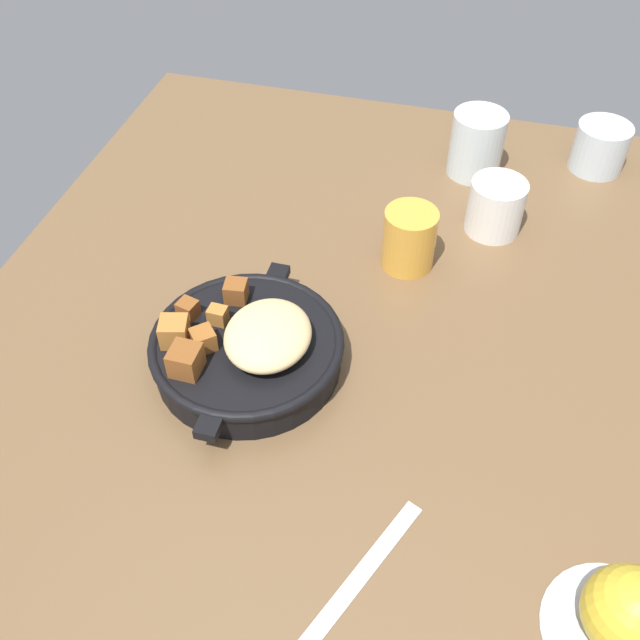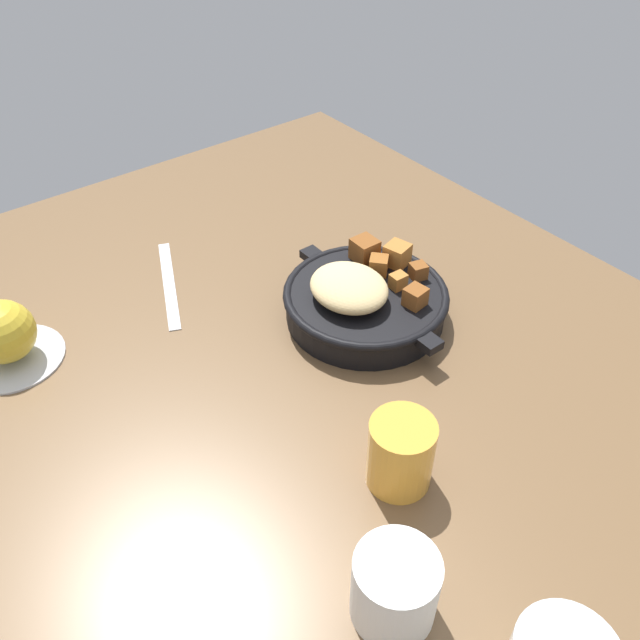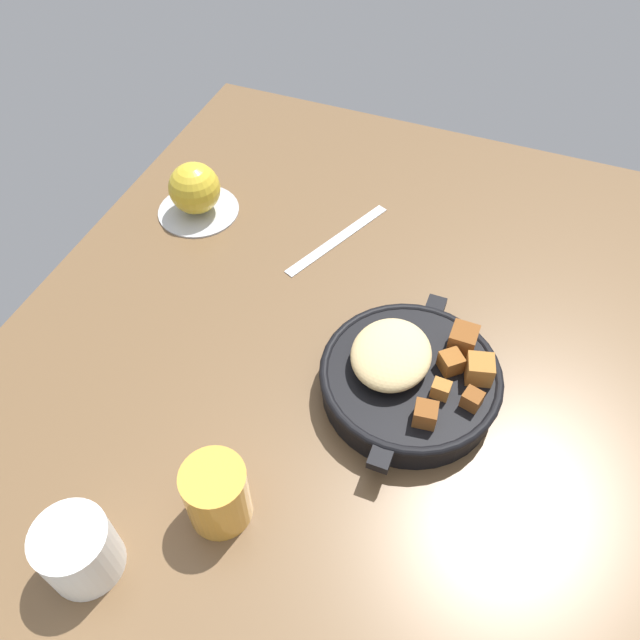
{
  "view_description": "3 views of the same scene",
  "coord_description": "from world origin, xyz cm",
  "px_view_note": "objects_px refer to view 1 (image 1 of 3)",
  "views": [
    {
      "loc": [
        52.94,
        13.49,
        64.28
      ],
      "look_at": [
        -2.39,
        -1.32,
        4.52
      ],
      "focal_mm": 41.0,
      "sensor_mm": 36.0,
      "label": 1
    },
    {
      "loc": [
        -47.85,
        38.08,
        57.82
      ],
      "look_at": [
        0.36,
        0.67,
        5.54
      ],
      "focal_mm": 37.14,
      "sensor_mm": 36.0,
      "label": 2
    },
    {
      "loc": [
        -41.98,
        -14.27,
        65.71
      ],
      "look_at": [
        4.8,
        4.01,
        5.71
      ],
      "focal_mm": 35.54,
      "sensor_mm": 36.0,
      "label": 3
    }
  ],
  "objects_px": {
    "butter_knife": "(352,586)",
    "juice_glass_amber": "(409,239)",
    "water_glass_tall": "(477,144)",
    "cast_iron_skillet": "(248,347)",
    "red_apple": "(630,613)",
    "water_glass_short": "(600,147)",
    "white_creamer_pitcher": "(496,207)"
  },
  "relations": [
    {
      "from": "butter_knife",
      "to": "juice_glass_amber",
      "type": "distance_m",
      "value": 0.45
    },
    {
      "from": "water_glass_tall",
      "to": "cast_iron_skillet",
      "type": "bearing_deg",
      "value": -23.97
    },
    {
      "from": "red_apple",
      "to": "butter_knife",
      "type": "xyz_separation_m",
      "value": [
        0.02,
        -0.23,
        -0.04
      ]
    },
    {
      "from": "cast_iron_skillet",
      "to": "red_apple",
      "type": "height_order",
      "value": "red_apple"
    },
    {
      "from": "butter_knife",
      "to": "juice_glass_amber",
      "type": "xyz_separation_m",
      "value": [
        -0.45,
        -0.03,
        0.04
      ]
    },
    {
      "from": "red_apple",
      "to": "water_glass_short",
      "type": "bearing_deg",
      "value": -178.23
    },
    {
      "from": "cast_iron_skillet",
      "to": "red_apple",
      "type": "relative_size",
      "value": 3.31
    },
    {
      "from": "butter_knife",
      "to": "water_glass_tall",
      "type": "relative_size",
      "value": 2.17
    },
    {
      "from": "water_glass_short",
      "to": "red_apple",
      "type": "bearing_deg",
      "value": 1.77
    },
    {
      "from": "cast_iron_skillet",
      "to": "butter_knife",
      "type": "bearing_deg",
      "value": 37.69
    },
    {
      "from": "red_apple",
      "to": "juice_glass_amber",
      "type": "relative_size",
      "value": 0.97
    },
    {
      "from": "butter_knife",
      "to": "white_creamer_pitcher",
      "type": "distance_m",
      "value": 0.55
    },
    {
      "from": "red_apple",
      "to": "white_creamer_pitcher",
      "type": "height_order",
      "value": "red_apple"
    },
    {
      "from": "cast_iron_skillet",
      "to": "water_glass_tall",
      "type": "distance_m",
      "value": 0.49
    },
    {
      "from": "butter_knife",
      "to": "water_glass_tall",
      "type": "xyz_separation_m",
      "value": [
        -0.68,
        0.03,
        0.05
      ]
    },
    {
      "from": "red_apple",
      "to": "juice_glass_amber",
      "type": "height_order",
      "value": "red_apple"
    },
    {
      "from": "white_creamer_pitcher",
      "to": "butter_knife",
      "type": "bearing_deg",
      "value": -7.22
    },
    {
      "from": "red_apple",
      "to": "water_glass_short",
      "type": "xyz_separation_m",
      "value": [
        -0.72,
        -0.02,
        -0.01
      ]
    },
    {
      "from": "butter_knife",
      "to": "water_glass_tall",
      "type": "bearing_deg",
      "value": -158.84
    },
    {
      "from": "red_apple",
      "to": "water_glass_tall",
      "type": "height_order",
      "value": "water_glass_tall"
    },
    {
      "from": "juice_glass_amber",
      "to": "cast_iron_skillet",
      "type": "bearing_deg",
      "value": -32.82
    },
    {
      "from": "juice_glass_amber",
      "to": "water_glass_short",
      "type": "distance_m",
      "value": 0.37
    },
    {
      "from": "cast_iron_skillet",
      "to": "butter_knife",
      "type": "distance_m",
      "value": 0.29
    },
    {
      "from": "red_apple",
      "to": "butter_knife",
      "type": "relative_size",
      "value": 0.38
    },
    {
      "from": "water_glass_short",
      "to": "cast_iron_skillet",
      "type": "bearing_deg",
      "value": -36.62
    },
    {
      "from": "juice_glass_amber",
      "to": "water_glass_tall",
      "type": "bearing_deg",
      "value": 165.82
    },
    {
      "from": "cast_iron_skillet",
      "to": "red_apple",
      "type": "bearing_deg",
      "value": 62.72
    },
    {
      "from": "water_glass_tall",
      "to": "water_glass_short",
      "type": "relative_size",
      "value": 1.2
    },
    {
      "from": "juice_glass_amber",
      "to": "water_glass_short",
      "type": "xyz_separation_m",
      "value": [
        -0.29,
        0.24,
        -0.01
      ]
    },
    {
      "from": "water_glass_tall",
      "to": "water_glass_short",
      "type": "distance_m",
      "value": 0.19
    },
    {
      "from": "butter_knife",
      "to": "cast_iron_skillet",
      "type": "bearing_deg",
      "value": -118.85
    },
    {
      "from": "red_apple",
      "to": "white_creamer_pitcher",
      "type": "distance_m",
      "value": 0.55
    }
  ]
}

